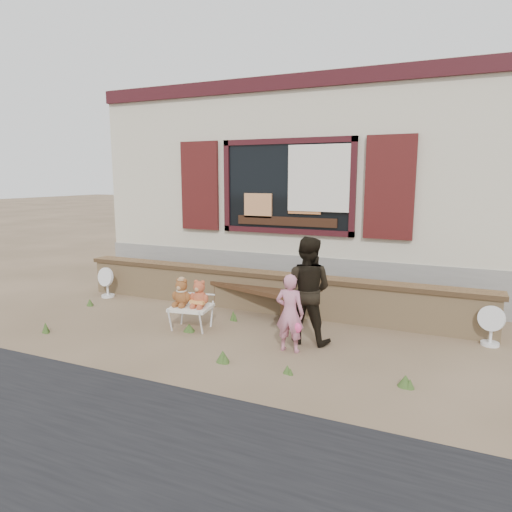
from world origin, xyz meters
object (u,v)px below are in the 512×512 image
at_px(child, 290,313).
at_px(adult, 307,290).
at_px(folding_chair, 191,308).
at_px(teddy_bear_left, 182,292).
at_px(bench, 252,293).
at_px(teddy_bear_right, 200,293).

distance_m(child, adult, 0.48).
bearing_deg(folding_chair, teddy_bear_left, 180.00).
distance_m(bench, child, 1.76).
distance_m(bench, teddy_bear_left, 1.31).
bearing_deg(teddy_bear_right, adult, -2.92).
relative_size(teddy_bear_left, adult, 0.29).
relative_size(bench, child, 1.76).
distance_m(teddy_bear_left, child, 1.77).
relative_size(teddy_bear_right, child, 0.40).
relative_size(bench, adult, 1.24).
bearing_deg(child, teddy_bear_left, -8.64).
bearing_deg(child, teddy_bear_right, -11.52).
distance_m(folding_chair, teddy_bear_left, 0.28).
bearing_deg(folding_chair, teddy_bear_right, 0.00).
height_order(bench, child, child).
height_order(folding_chair, teddy_bear_left, teddy_bear_left).
bearing_deg(child, adult, -103.54).
bearing_deg(bench, adult, -20.16).
bearing_deg(teddy_bear_right, teddy_bear_left, 180.00).
bearing_deg(adult, folding_chair, 5.54).
height_order(teddy_bear_left, teddy_bear_right, teddy_bear_left).
bearing_deg(teddy_bear_right, bench, 63.29).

